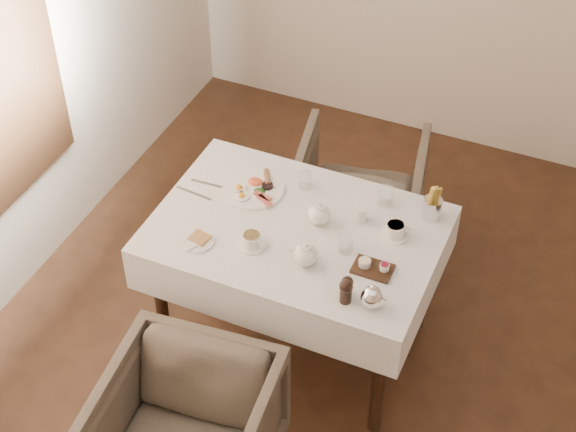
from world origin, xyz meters
The scene contains 19 objects.
table centered at (-0.78, 0.55, 0.64)m, with size 1.28×0.88×0.75m.
armchair_far centered at (-0.76, 1.39, 0.31)m, with size 0.67×0.69×0.62m, color #4B4137.
breakfast_plate centered at (-1.06, 0.71, 0.77)m, with size 0.29×0.29×0.04m.
side_plate centered at (-1.15, 0.30, 0.76)m, with size 0.18×0.16×0.02m.
teapot_centre centered at (-0.70, 0.63, 0.81)m, with size 0.15×0.11×0.12m, color white, non-canonical shape.
teapot_front centered at (-0.65, 0.36, 0.81)m, with size 0.15×0.11×0.12m, color white, non-canonical shape.
creamer centered at (-0.53, 0.72, 0.79)m, with size 0.06×0.06×0.07m, color white.
teacup_near centered at (-0.91, 0.37, 0.78)m, with size 0.13×0.13×0.06m.
teacup_far centered at (-0.36, 0.68, 0.78)m, with size 0.13×0.13×0.07m.
glass_left centered at (-0.85, 0.83, 0.80)m, with size 0.06×0.06×0.09m, color silver.
glass_mid centered at (-0.52, 0.51, 0.80)m, with size 0.06×0.06×0.09m, color silver.
glass_right centered at (-0.47, 0.87, 0.80)m, with size 0.07×0.07×0.09m, color silver.
condiment_board centered at (-0.38, 0.44, 0.77)m, with size 0.17×0.11×0.04m.
pepper_mill_left centered at (-0.43, 0.26, 0.81)m, with size 0.05×0.05×0.10m, color black, non-canonical shape.
pepper_mill_right centered at (-0.42, 0.23, 0.81)m, with size 0.06×0.06×0.12m, color black, non-canonical shape.
silver_pot centered at (-0.31, 0.25, 0.82)m, with size 0.12×0.09×0.12m, color white, non-canonical shape.
fries_cup centered at (-0.25, 0.86, 0.84)m, with size 0.09×0.09×0.19m.
cutlery_fork centered at (-1.27, 0.66, 0.76)m, with size 0.02×0.19×0.00m, color silver.
cutlery_knife centered at (-1.31, 0.58, 0.76)m, with size 0.02×0.19×0.00m, color silver.
Camera 1 is at (0.35, -2.10, 3.43)m, focal length 55.00 mm.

